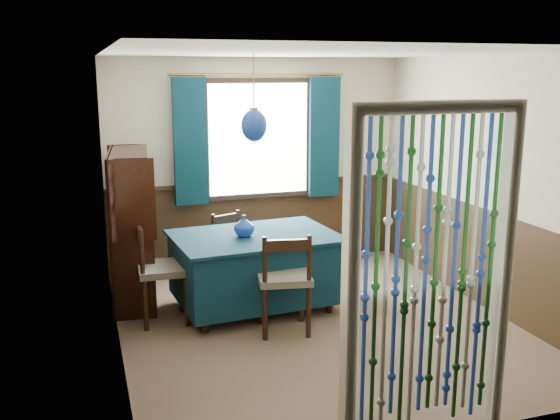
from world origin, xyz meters
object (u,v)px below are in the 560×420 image
object	(u,v)px
chair_left	(160,270)
vase_sideboard	(135,213)
pendant_lamp	(254,125)
sideboard	(133,248)
chair_near	(284,279)
dining_table	(255,266)
vase_table	(244,227)
chair_far	(233,248)
bowl_shelf	(138,201)
chair_right	(340,253)

from	to	relation	value
chair_left	vase_sideboard	size ratio (longest dim) A/B	5.23
pendant_lamp	sideboard	bearing A→B (deg)	150.48
chair_near	pendant_lamp	world-z (taller)	pendant_lamp
dining_table	chair_near	distance (m)	0.66
chair_left	pendant_lamp	size ratio (longest dim) A/B	1.18
chair_near	chair_left	bearing A→B (deg)	159.96
vase_table	vase_sideboard	size ratio (longest dim) A/B	1.05
dining_table	chair_far	xyz separation A→B (m)	(-0.06, 0.72, -0.01)
chair_near	bowl_shelf	world-z (taller)	bowl_shelf
chair_near	vase_sideboard	size ratio (longest dim) A/B	5.17
dining_table	chair_far	distance (m)	0.72
sideboard	vase_table	distance (m)	1.26
chair_right	vase_sideboard	bearing A→B (deg)	74.74
chair_right	pendant_lamp	distance (m)	1.68
chair_far	chair_right	world-z (taller)	chair_right
chair_near	vase_table	distance (m)	0.75
vase_table	bowl_shelf	xyz separation A→B (m)	(-0.96, 0.42, 0.23)
vase_table	chair_near	bearing A→B (deg)	-71.61
chair_far	bowl_shelf	xyz separation A→B (m)	(-1.02, -0.32, 0.66)
vase_table	chair_right	bearing A→B (deg)	6.60
chair_far	sideboard	size ratio (longest dim) A/B	0.52
pendant_lamp	chair_far	bearing A→B (deg)	94.57
dining_table	vase_table	xyz separation A→B (m)	(-0.11, -0.02, 0.42)
sideboard	chair_far	bearing A→B (deg)	9.40
dining_table	sideboard	bearing A→B (deg)	145.87
pendant_lamp	vase_sideboard	size ratio (longest dim) A/B	4.42
vase_table	bowl_shelf	size ratio (longest dim) A/B	0.93
chair_far	vase_table	xyz separation A→B (m)	(-0.06, -0.74, 0.42)
chair_near	sideboard	xyz separation A→B (m)	(-1.23, 1.29, 0.05)
dining_table	bowl_shelf	world-z (taller)	bowl_shelf
chair_left	bowl_shelf	world-z (taller)	bowl_shelf
chair_right	vase_sideboard	distance (m)	2.21
bowl_shelf	vase_sideboard	size ratio (longest dim) A/B	1.12
pendant_lamp	chair_right	bearing A→B (deg)	6.05
chair_far	bowl_shelf	size ratio (longest dim) A/B	3.93
chair_far	chair_right	bearing A→B (deg)	129.58
dining_table	pendant_lamp	distance (m)	1.40
chair_left	bowl_shelf	distance (m)	0.74
pendant_lamp	vase_table	world-z (taller)	pendant_lamp
dining_table	chair_right	distance (m)	0.97
sideboard	bowl_shelf	bearing A→B (deg)	-70.90
vase_table	bowl_shelf	bearing A→B (deg)	156.54
chair_far	sideboard	bearing A→B (deg)	-15.57
chair_near	chair_right	size ratio (longest dim) A/B	1.09
chair_far	chair_left	xyz separation A→B (m)	(-0.89, -0.76, 0.08)
chair_right	vase_table	distance (m)	1.15
bowl_shelf	chair_right	bearing A→B (deg)	-8.18
sideboard	chair_left	bearing A→B (deg)	-69.04
chair_left	chair_right	xyz separation A→B (m)	(1.91, 0.14, -0.05)
chair_far	sideboard	world-z (taller)	sideboard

